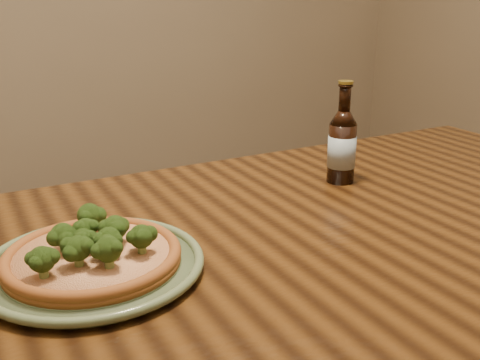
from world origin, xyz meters
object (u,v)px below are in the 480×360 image
beer_bottle (342,145)px  table (307,288)px  pizza (93,253)px  plate (93,265)px

beer_bottle → table: bearing=-145.0°
pizza → beer_bottle: size_ratio=1.20×
table → plate: (-0.33, 0.05, 0.10)m
pizza → table: bearing=-8.2°
plate → beer_bottle: bearing=15.3°
plate → beer_bottle: beer_bottle is taller
pizza → beer_bottle: beer_bottle is taller
table → plate: plate is taller
plate → pizza: 0.02m
pizza → beer_bottle: (0.55, 0.15, 0.05)m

